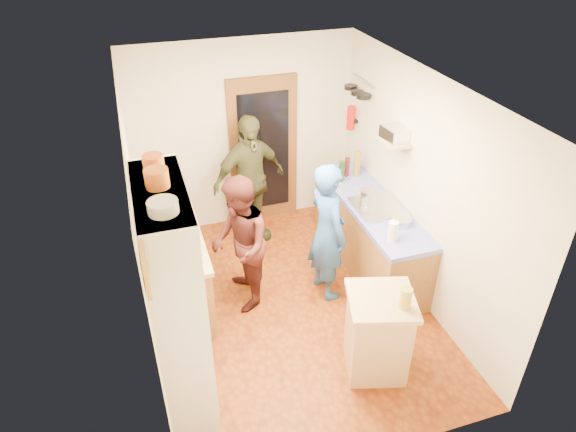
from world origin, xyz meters
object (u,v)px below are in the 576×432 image
right_counter_base (368,235)px  island_base (377,336)px  hutch_body (176,301)px  person_hob (331,232)px  person_back (250,181)px  person_left (242,242)px

right_counter_base → island_base: 1.76m
right_counter_base → island_base: bearing=-112.6°
hutch_body → island_base: bearing=-10.1°
right_counter_base → person_hob: (-0.68, -0.39, 0.43)m
right_counter_base → person_hob: bearing=-150.6°
hutch_body → person_back: bearing=61.6°
right_counter_base → person_back: (-1.27, 0.98, 0.48)m
hutch_body → person_hob: (1.82, 0.91, -0.25)m
person_hob → person_left: (-0.99, 0.17, -0.04)m
hutch_body → island_base: size_ratio=2.56×
island_base → person_back: (-0.59, 2.61, 0.47)m
person_hob → person_back: (-0.58, 1.37, 0.05)m
person_hob → person_back: person_back is taller
person_left → person_back: size_ratio=0.90×
hutch_body → person_back: hutch_body is taller
hutch_body → person_hob: hutch_body is taller
island_base → person_left: 1.77m
hutch_body → person_hob: 2.05m
right_counter_base → person_left: person_left is taller
right_counter_base → island_base: (-0.68, -1.62, 0.01)m
right_counter_base → person_hob: person_hob is taller
right_counter_base → person_hob: size_ratio=1.30×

